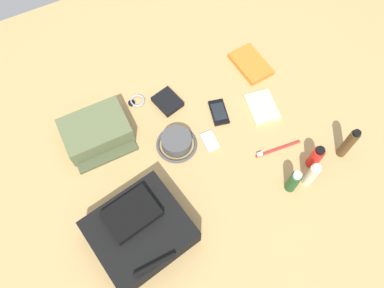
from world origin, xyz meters
name	(u,v)px	position (x,y,z in m)	size (l,w,h in m)	color
ground_plane	(192,150)	(0.00, 0.00, -0.01)	(2.64, 2.02, 0.02)	tan
backpack	(140,231)	(0.31, 0.22, 0.06)	(0.35, 0.32, 0.13)	black
toiletry_pouch	(96,132)	(0.31, -0.22, 0.04)	(0.25, 0.22, 0.08)	#56603D
bucket_hat	(177,142)	(0.05, -0.04, 0.02)	(0.16, 0.16, 0.06)	#454545
cologne_bottle	(348,144)	(-0.50, 0.28, 0.08)	(0.04, 0.04, 0.17)	#473319
sunscreen_spray	(316,157)	(-0.38, 0.27, 0.06)	(0.04, 0.04, 0.12)	red
lotion_bottle	(311,175)	(-0.32, 0.32, 0.07)	(0.04, 0.04, 0.14)	beige
shampoo_bottle	(293,181)	(-0.25, 0.31, 0.06)	(0.04, 0.04, 0.13)	#19471E
paperback_novel	(251,64)	(-0.41, -0.24, 0.01)	(0.13, 0.19, 0.02)	orange
cell_phone	(219,112)	(-0.17, -0.09, 0.01)	(0.09, 0.13, 0.01)	black
media_player	(210,141)	(-0.08, 0.01, 0.01)	(0.06, 0.09, 0.01)	#B7B7BC
wristwatch	(137,101)	(0.11, -0.30, 0.01)	(0.07, 0.06, 0.01)	#99999E
toothbrush	(276,150)	(-0.29, 0.16, 0.01)	(0.19, 0.03, 0.02)	red
wallet	(168,102)	(-0.01, -0.23, 0.01)	(0.09, 0.11, 0.02)	black
notepad	(262,107)	(-0.34, -0.03, 0.01)	(0.11, 0.15, 0.02)	beige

